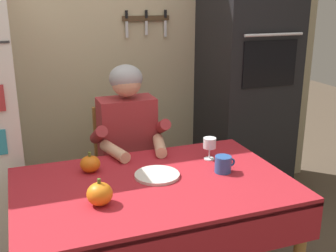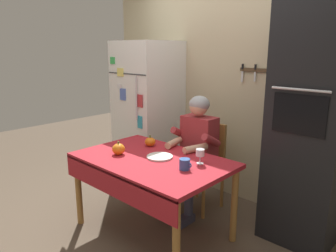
{
  "view_description": "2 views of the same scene",
  "coord_description": "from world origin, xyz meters",
  "px_view_note": "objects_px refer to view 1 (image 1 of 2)",
  "views": [
    {
      "loc": [
        -0.61,
        -1.75,
        1.66
      ],
      "look_at": [
        0.14,
        0.25,
        0.98
      ],
      "focal_mm": 44.63,
      "sensor_mm": 36.0,
      "label": 1
    },
    {
      "loc": [
        1.95,
        -1.79,
        1.7
      ],
      "look_at": [
        0.14,
        0.16,
        1.05
      ],
      "focal_mm": 33.85,
      "sensor_mm": 36.0,
      "label": 2
    }
  ],
  "objects_px": {
    "chair_behind_person": "(124,167)",
    "seated_person": "(130,145)",
    "coffee_mug": "(223,164)",
    "serving_tray": "(157,175)",
    "dining_table": "(155,199)",
    "wall_oven": "(246,77)",
    "pumpkin_large": "(100,194)",
    "wine_glass": "(210,144)",
    "pumpkin_medium": "(90,164)"
  },
  "relations": [
    {
      "from": "serving_tray",
      "to": "wall_oven",
      "type": "bearing_deg",
      "value": 39.77
    },
    {
      "from": "dining_table",
      "to": "coffee_mug",
      "type": "bearing_deg",
      "value": 2.06
    },
    {
      "from": "chair_behind_person",
      "to": "seated_person",
      "type": "xyz_separation_m",
      "value": [
        -0.0,
        -0.19,
        0.23
      ]
    },
    {
      "from": "pumpkin_large",
      "to": "pumpkin_medium",
      "type": "xyz_separation_m",
      "value": [
        0.03,
        0.38,
        -0.01
      ]
    },
    {
      "from": "wall_oven",
      "to": "coffee_mug",
      "type": "bearing_deg",
      "value": -125.84
    },
    {
      "from": "wine_glass",
      "to": "pumpkin_medium",
      "type": "xyz_separation_m",
      "value": [
        -0.68,
        0.06,
        -0.05
      ]
    },
    {
      "from": "chair_behind_person",
      "to": "serving_tray",
      "type": "relative_size",
      "value": 3.89
    },
    {
      "from": "wall_oven",
      "to": "pumpkin_large",
      "type": "bearing_deg",
      "value": -142.49
    },
    {
      "from": "coffee_mug",
      "to": "pumpkin_large",
      "type": "relative_size",
      "value": 0.92
    },
    {
      "from": "seated_person",
      "to": "coffee_mug",
      "type": "height_order",
      "value": "seated_person"
    },
    {
      "from": "dining_table",
      "to": "wine_glass",
      "type": "bearing_deg",
      "value": 27.04
    },
    {
      "from": "coffee_mug",
      "to": "serving_tray",
      "type": "relative_size",
      "value": 0.49
    },
    {
      "from": "wall_oven",
      "to": "serving_tray",
      "type": "xyz_separation_m",
      "value": [
        -1.01,
        -0.84,
        -0.3
      ]
    },
    {
      "from": "dining_table",
      "to": "coffee_mug",
      "type": "distance_m",
      "value": 0.41
    },
    {
      "from": "dining_table",
      "to": "coffee_mug",
      "type": "relative_size",
      "value": 11.94
    },
    {
      "from": "pumpkin_medium",
      "to": "chair_behind_person",
      "type": "bearing_deg",
      "value": 59.04
    },
    {
      "from": "chair_behind_person",
      "to": "serving_tray",
      "type": "xyz_separation_m",
      "value": [
        0.0,
        -0.71,
        0.24
      ]
    },
    {
      "from": "coffee_mug",
      "to": "pumpkin_medium",
      "type": "bearing_deg",
      "value": 159.29
    },
    {
      "from": "pumpkin_large",
      "to": "seated_person",
      "type": "bearing_deg",
      "value": 64.71
    },
    {
      "from": "dining_table",
      "to": "wine_glass",
      "type": "relative_size",
      "value": 10.7
    },
    {
      "from": "seated_person",
      "to": "wine_glass",
      "type": "distance_m",
      "value": 0.55
    },
    {
      "from": "dining_table",
      "to": "chair_behind_person",
      "type": "xyz_separation_m",
      "value": [
        0.04,
        0.79,
        -0.14
      ]
    },
    {
      "from": "pumpkin_medium",
      "to": "serving_tray",
      "type": "bearing_deg",
      "value": -30.39
    },
    {
      "from": "wall_oven",
      "to": "coffee_mug",
      "type": "height_order",
      "value": "wall_oven"
    },
    {
      "from": "serving_tray",
      "to": "dining_table",
      "type": "bearing_deg",
      "value": -115.85
    },
    {
      "from": "dining_table",
      "to": "chair_behind_person",
      "type": "distance_m",
      "value": 0.81
    },
    {
      "from": "wine_glass",
      "to": "pumpkin_medium",
      "type": "bearing_deg",
      "value": 174.78
    },
    {
      "from": "wall_oven",
      "to": "wine_glass",
      "type": "xyz_separation_m",
      "value": [
        -0.65,
        -0.72,
        -0.22
      ]
    },
    {
      "from": "chair_behind_person",
      "to": "pumpkin_medium",
      "type": "distance_m",
      "value": 0.67
    },
    {
      "from": "dining_table",
      "to": "chair_behind_person",
      "type": "bearing_deg",
      "value": 87.37
    },
    {
      "from": "dining_table",
      "to": "pumpkin_large",
      "type": "relative_size",
      "value": 10.95
    },
    {
      "from": "wall_oven",
      "to": "chair_behind_person",
      "type": "bearing_deg",
      "value": -172.69
    },
    {
      "from": "pumpkin_large",
      "to": "serving_tray",
      "type": "relative_size",
      "value": 0.54
    },
    {
      "from": "pumpkin_large",
      "to": "serving_tray",
      "type": "xyz_separation_m",
      "value": [
        0.34,
        0.2,
        -0.05
      ]
    },
    {
      "from": "chair_behind_person",
      "to": "seated_person",
      "type": "relative_size",
      "value": 0.75
    },
    {
      "from": "wall_oven",
      "to": "serving_tray",
      "type": "bearing_deg",
      "value": -140.23
    },
    {
      "from": "dining_table",
      "to": "pumpkin_large",
      "type": "xyz_separation_m",
      "value": [
        -0.3,
        -0.12,
        0.14
      ]
    },
    {
      "from": "coffee_mug",
      "to": "pumpkin_medium",
      "type": "distance_m",
      "value": 0.72
    },
    {
      "from": "coffee_mug",
      "to": "wine_glass",
      "type": "xyz_separation_m",
      "value": [
        0.01,
        0.19,
        0.05
      ]
    },
    {
      "from": "serving_tray",
      "to": "pumpkin_medium",
      "type": "bearing_deg",
      "value": 149.61
    },
    {
      "from": "wine_glass",
      "to": "serving_tray",
      "type": "height_order",
      "value": "wine_glass"
    },
    {
      "from": "wall_oven",
      "to": "coffee_mug",
      "type": "relative_size",
      "value": 17.91
    },
    {
      "from": "wine_glass",
      "to": "coffee_mug",
      "type": "bearing_deg",
      "value": -92.89
    },
    {
      "from": "coffee_mug",
      "to": "pumpkin_medium",
      "type": "height_order",
      "value": "pumpkin_medium"
    },
    {
      "from": "coffee_mug",
      "to": "wine_glass",
      "type": "bearing_deg",
      "value": 87.11
    },
    {
      "from": "coffee_mug",
      "to": "serving_tray",
      "type": "xyz_separation_m",
      "value": [
        -0.35,
        0.07,
        -0.04
      ]
    },
    {
      "from": "chair_behind_person",
      "to": "coffee_mug",
      "type": "height_order",
      "value": "chair_behind_person"
    },
    {
      "from": "serving_tray",
      "to": "coffee_mug",
      "type": "bearing_deg",
      "value": -10.82
    },
    {
      "from": "dining_table",
      "to": "seated_person",
      "type": "height_order",
      "value": "seated_person"
    },
    {
      "from": "wall_oven",
      "to": "dining_table",
      "type": "relative_size",
      "value": 1.5
    }
  ]
}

